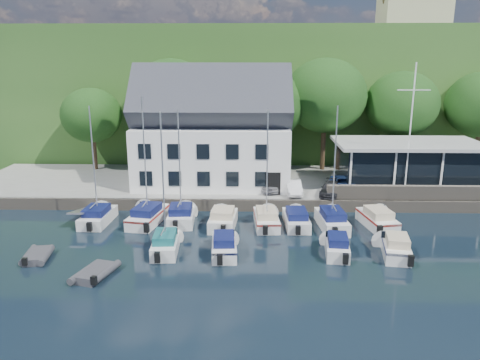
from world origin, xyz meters
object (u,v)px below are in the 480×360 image
at_px(boat_r1_3, 223,217).
at_px(boat_r2_2, 224,244).
at_px(boat_r1_6, 334,168).
at_px(boat_r1_2, 180,166).
at_px(car_blue, 343,184).
at_px(car_white, 294,187).
at_px(car_dgrey, 330,189).
at_px(boat_r2_4, 396,245).
at_px(boat_r1_7, 377,217).
at_px(boat_r1_0, 94,170).
at_px(harbor_building, 213,137).
at_px(boat_r2_3, 337,244).
at_px(boat_r2_1, 163,190).
at_px(flagpole, 410,131).
at_px(club_pavilion, 407,164).
at_px(dinghy_0, 37,254).
at_px(car_silver, 269,183).
at_px(boat_r1_4, 267,172).
at_px(dinghy_1, 95,271).
at_px(boat_r1_1, 145,166).

distance_m(boat_r1_3, boat_r2_2, 5.12).
bearing_deg(boat_r1_6, boat_r1_3, 175.46).
bearing_deg(boat_r1_2, car_blue, 19.31).
xyz_separation_m(car_white, car_dgrey, (3.17, -0.26, -0.05)).
xyz_separation_m(boat_r2_2, boat_r2_4, (11.20, -0.06, 0.02)).
bearing_deg(boat_r1_7, boat_r1_0, 169.31).
distance_m(harbor_building, boat_r2_3, 17.62).
bearing_deg(car_dgrey, boat_r1_7, -44.45).
bearing_deg(boat_r2_1, flagpole, 25.12).
bearing_deg(car_dgrey, boat_r2_1, -123.50).
distance_m(boat_r1_6, boat_r2_3, 6.34).
distance_m(club_pavilion, flagpole, 4.87).
bearing_deg(boat_r1_0, boat_r1_2, 4.02).
height_order(club_pavilion, flagpole, flagpole).
xyz_separation_m(car_dgrey, dinghy_0, (-20.58, -11.71, -1.22)).
bearing_deg(car_silver, club_pavilion, 7.23).
height_order(boat_r1_4, dinghy_1, boat_r1_4).
bearing_deg(boat_r1_3, boat_r1_7, 5.41).
distance_m(harbor_building, boat_r2_4, 20.03).
xyz_separation_m(harbor_building, car_silver, (5.21, -2.55, -3.70)).
xyz_separation_m(boat_r1_2, dinghy_0, (-8.25, -7.02, -4.23)).
xyz_separation_m(boat_r1_7, dinghy_1, (-18.83, -8.94, -0.41)).
bearing_deg(boat_r1_6, car_dgrey, 77.88).
xyz_separation_m(club_pavilion, car_blue, (-6.20, -2.26, -1.36)).
relative_size(car_dgrey, boat_r1_0, 0.44).
bearing_deg(car_silver, boat_r2_2, -107.68).
distance_m(car_silver, dinghy_0, 20.12).
bearing_deg(boat_r2_2, car_blue, 45.68).
bearing_deg(boat_r2_1, boat_r1_0, 135.84).
height_order(club_pavilion, boat_r1_3, club_pavilion).
height_order(boat_r1_6, boat_r2_1, boat_r1_6).
relative_size(boat_r1_7, boat_r2_2, 1.11).
xyz_separation_m(boat_r1_0, boat_r1_3, (9.83, -0.60, -3.48)).
xyz_separation_m(car_dgrey, boat_r1_4, (-5.69, -5.11, 2.67)).
relative_size(club_pavilion, car_silver, 3.44).
bearing_deg(boat_r2_4, dinghy_1, -159.88).
xyz_separation_m(club_pavilion, car_silver, (-12.79, -2.05, -1.40)).
height_order(car_blue, boat_r1_6, boat_r1_6).
bearing_deg(boat_r2_3, boat_r1_0, 168.36).
relative_size(club_pavilion, boat_r2_1, 1.54).
relative_size(boat_r1_3, boat_r2_3, 1.08).
bearing_deg(boat_r1_4, boat_r1_2, 172.84).
distance_m(harbor_building, boat_r1_1, 9.71).
xyz_separation_m(boat_r1_1, boat_r2_2, (6.30, -5.80, -3.83)).
xyz_separation_m(car_blue, boat_r1_2, (-13.64, -5.78, 2.86)).
height_order(car_dgrey, flagpole, flagpole).
bearing_deg(dinghy_0, boat_r1_3, 19.93).
height_order(boat_r2_1, boat_r2_3, boat_r2_1).
bearing_deg(boat_r1_2, boat_r2_2, -61.48).
xyz_separation_m(boat_r1_4, boat_r2_1, (-6.86, -5.13, 0.06)).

